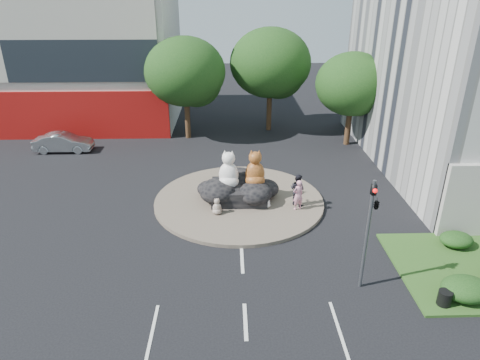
# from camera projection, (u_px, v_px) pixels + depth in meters

# --- Properties ---
(ground) EXTENTS (120.00, 120.00, 0.00)m
(ground) POSITION_uv_depth(u_px,v_px,m) (245.00, 322.00, 16.43)
(ground) COLOR black
(ground) RESTS_ON ground
(roundabout_island) EXTENTS (10.00, 10.00, 0.20)m
(roundabout_island) POSITION_uv_depth(u_px,v_px,m) (239.00, 200.00, 25.49)
(roundabout_island) COLOR brown
(roundabout_island) RESTS_ON ground
(rock_plinth) EXTENTS (3.20, 2.60, 0.90)m
(rock_plinth) POSITION_uv_depth(u_px,v_px,m) (239.00, 192.00, 25.26)
(rock_plinth) COLOR black
(rock_plinth) RESTS_ON roundabout_island
(shophouse_block) EXTENTS (25.20, 12.30, 17.40)m
(shophouse_block) POSITION_uv_depth(u_px,v_px,m) (36.00, 53.00, 38.81)
(shophouse_block) COLOR beige
(shophouse_block) RESTS_ON ground
(tree_left) EXTENTS (6.46, 6.46, 8.27)m
(tree_left) POSITION_uv_depth(u_px,v_px,m) (186.00, 75.00, 34.22)
(tree_left) COLOR #382314
(tree_left) RESTS_ON ground
(tree_mid) EXTENTS (6.84, 6.84, 8.76)m
(tree_mid) POSITION_uv_depth(u_px,v_px,m) (271.00, 66.00, 36.09)
(tree_mid) COLOR #382314
(tree_mid) RESTS_ON ground
(tree_right) EXTENTS (5.70, 5.70, 7.30)m
(tree_right) POSITION_uv_depth(u_px,v_px,m) (353.00, 87.00, 32.98)
(tree_right) COLOR #382314
(tree_right) RESTS_ON ground
(hedge_near_green) EXTENTS (2.00, 1.60, 0.90)m
(hedge_near_green) POSITION_uv_depth(u_px,v_px,m) (466.00, 289.00, 17.33)
(hedge_near_green) COLOR #133611
(hedge_near_green) RESTS_ON grass_verge
(hedge_back_green) EXTENTS (1.60, 1.28, 0.72)m
(hedge_back_green) POSITION_uv_depth(u_px,v_px,m) (456.00, 239.00, 20.86)
(hedge_back_green) COLOR #133611
(hedge_back_green) RESTS_ON grass_verge
(traffic_light) EXTENTS (0.44, 1.24, 5.00)m
(traffic_light) POSITION_uv_depth(u_px,v_px,m) (373.00, 212.00, 16.87)
(traffic_light) COLOR #595B60
(traffic_light) RESTS_ON ground
(cat_white) EXTENTS (1.57, 1.44, 2.21)m
(cat_white) POSITION_uv_depth(u_px,v_px,m) (229.00, 168.00, 24.53)
(cat_white) COLOR white
(cat_white) RESTS_ON rock_plinth
(cat_tabby) EXTENTS (1.34, 1.17, 2.18)m
(cat_tabby) POSITION_uv_depth(u_px,v_px,m) (255.00, 168.00, 24.68)
(cat_tabby) COLOR orange
(cat_tabby) RESTS_ON rock_plinth
(kitten_calico) EXTENTS (0.60, 0.52, 0.96)m
(kitten_calico) POSITION_uv_depth(u_px,v_px,m) (217.00, 206.00, 23.64)
(kitten_calico) COLOR beige
(kitten_calico) RESTS_ON roundabout_island
(kitten_white) EXTENTS (0.57, 0.54, 0.77)m
(kitten_white) POSITION_uv_depth(u_px,v_px,m) (267.00, 201.00, 24.36)
(kitten_white) COLOR white
(kitten_white) RESTS_ON roundabout_island
(pedestrian_pink) EXTENTS (0.77, 0.66, 1.79)m
(pedestrian_pink) POSITION_uv_depth(u_px,v_px,m) (298.00, 195.00, 23.92)
(pedestrian_pink) COLOR pink
(pedestrian_pink) RESTS_ON roundabout_island
(pedestrian_dark) EXTENTS (1.16, 1.14, 1.89)m
(pedestrian_dark) POSITION_uv_depth(u_px,v_px,m) (297.00, 189.00, 24.44)
(pedestrian_dark) COLOR black
(pedestrian_dark) RESTS_ON roundabout_island
(parked_car) EXTENTS (4.41, 1.59, 1.45)m
(parked_car) POSITION_uv_depth(u_px,v_px,m) (63.00, 142.00, 33.01)
(parked_car) COLOR #93969A
(parked_car) RESTS_ON ground
(litter_bin) EXTENTS (0.65, 0.65, 0.63)m
(litter_bin) POSITION_uv_depth(u_px,v_px,m) (445.00, 298.00, 17.03)
(litter_bin) COLOR black
(litter_bin) RESTS_ON grass_verge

